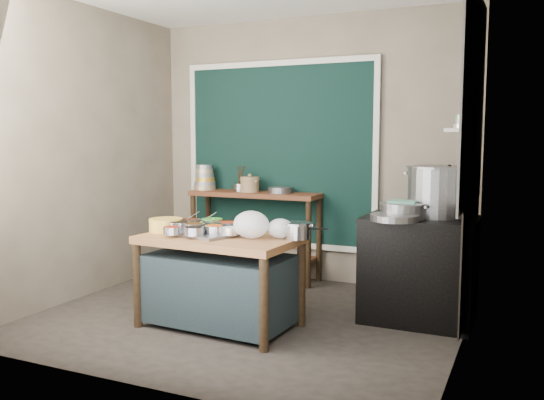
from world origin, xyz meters
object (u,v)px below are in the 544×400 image
at_px(stove_block, 419,271).
at_px(ceramic_crock, 250,185).
at_px(stock_pot, 438,191).
at_px(prep_table, 219,282).
at_px(condiment_tray, 205,233).
at_px(utensil_cup, 240,188).
at_px(back_counter, 255,235).
at_px(yellow_basin, 166,225).
at_px(saucepan, 297,230).
at_px(steamer, 403,210).

bearing_deg(stove_block, ceramic_crock, 160.11).
distance_m(stove_block, stock_pot, 0.69).
bearing_deg(prep_table, condiment_tray, 174.98).
xyz_separation_m(prep_table, utensil_cup, (-0.62, 1.56, 0.62)).
relative_size(prep_table, back_counter, 0.86).
xyz_separation_m(prep_table, back_counter, (-0.45, 1.58, 0.10)).
height_order(prep_table, stove_block, stove_block).
distance_m(yellow_basin, saucepan, 1.15).
relative_size(back_counter, yellow_basin, 5.15).
relative_size(prep_table, saucepan, 5.37).
relative_size(stove_block, ceramic_crock, 4.16).
distance_m(prep_table, ceramic_crock, 1.76).
distance_m(saucepan, ceramic_crock, 1.80).
xyz_separation_m(back_counter, yellow_basin, (-0.07, -1.56, 0.33)).
relative_size(prep_table, ceramic_crock, 5.77).
relative_size(saucepan, utensil_cup, 1.61).
relative_size(saucepan, stock_pot, 0.43).
height_order(stove_block, stock_pot, stock_pot).
distance_m(prep_table, condiment_tray, 0.41).
relative_size(stove_block, stock_pot, 1.66).
bearing_deg(yellow_basin, prep_table, -2.36).
distance_m(prep_table, stock_pot, 1.97).
distance_m(prep_table, yellow_basin, 0.68).
distance_m(stock_pot, steamer, 0.37).
bearing_deg(yellow_basin, stove_block, 22.76).
relative_size(ceramic_crock, steamer, 0.55).
xyz_separation_m(prep_table, saucepan, (0.61, 0.16, 0.44)).
xyz_separation_m(yellow_basin, ceramic_crock, (0.03, 1.53, 0.22)).
distance_m(back_counter, steamer, 2.02).
bearing_deg(steamer, condiment_tray, -154.10).
bearing_deg(steamer, yellow_basin, -159.01).
bearing_deg(stock_pot, prep_table, -148.50).
xyz_separation_m(stove_block, steamer, (-0.12, -0.12, 0.52)).
bearing_deg(steamer, prep_table, -151.04).
xyz_separation_m(stove_block, ceramic_crock, (-1.95, 0.70, 0.60)).
bearing_deg(stove_block, back_counter, 158.98).
xyz_separation_m(condiment_tray, stock_pot, (1.71, 0.94, 0.33)).
bearing_deg(back_counter, saucepan, -53.18).
height_order(saucepan, utensil_cup, utensil_cup).
bearing_deg(utensil_cup, ceramic_crock, -3.87).
xyz_separation_m(stove_block, saucepan, (-0.84, -0.69, 0.39)).
distance_m(prep_table, steamer, 1.61).
height_order(condiment_tray, stock_pot, stock_pot).
xyz_separation_m(yellow_basin, stock_pot, (2.09, 0.94, 0.29)).
distance_m(ceramic_crock, steamer, 2.00).
bearing_deg(utensil_cup, condiment_tray, -72.71).
xyz_separation_m(stock_pot, steamer, (-0.24, -0.23, -0.15)).
bearing_deg(condiment_tray, prep_table, -8.32).
xyz_separation_m(prep_table, stove_block, (1.45, 0.85, 0.05)).
relative_size(back_counter, stock_pot, 2.68).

